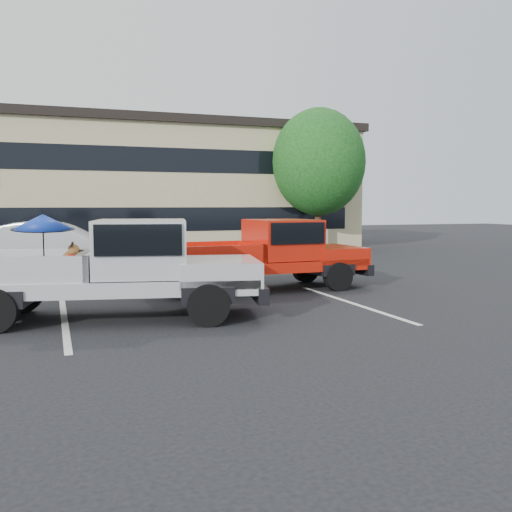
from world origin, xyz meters
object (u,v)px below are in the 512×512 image
object	(u,v)px
tree_back	(214,167)
silver_pickup	(129,263)
tree_right	(319,162)
red_pickup	(276,251)
silver_sedan	(55,248)

from	to	relation	value
tree_back	silver_pickup	xyz separation A→B (m)	(-7.81, -22.07, -3.36)
tree_right	tree_back	world-z (taller)	tree_back
tree_right	red_pickup	bearing A→B (deg)	-120.54
silver_pickup	silver_sedan	bearing A→B (deg)	111.01
silver_pickup	silver_sedan	xyz separation A→B (m)	(-1.27, 7.53, -0.22)
tree_right	tree_back	size ratio (longest dim) A/B	0.95
tree_right	silver_sedan	distance (m)	14.15
tree_right	tree_back	distance (m)	8.55
silver_pickup	tree_right	bearing A→B (deg)	63.92
tree_back	red_pickup	xyz separation A→B (m)	(-3.78, -19.48, -3.44)
tree_back	red_pickup	bearing A→B (deg)	-100.97
red_pickup	silver_sedan	bearing A→B (deg)	134.21
red_pickup	tree_right	bearing A→B (deg)	56.63
silver_sedan	silver_pickup	bearing A→B (deg)	-159.61
tree_right	red_pickup	world-z (taller)	tree_right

